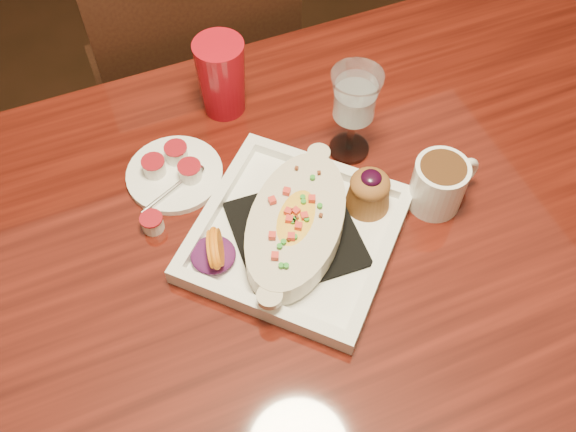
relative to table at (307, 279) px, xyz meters
name	(u,v)px	position (x,y,z in m)	size (l,w,h in m)	color
floor	(300,408)	(0.00, 0.00, -0.65)	(7.00, 7.00, 0.00)	black
table	(307,279)	(0.00, 0.00, 0.00)	(1.50, 0.90, 0.75)	#60170D
chair_far	(197,86)	(0.00, 0.63, -0.15)	(0.42, 0.42, 0.93)	black
plate	(301,226)	(0.00, 0.02, 0.13)	(0.39, 0.39, 0.08)	white
coffee_mug	(440,183)	(0.21, 0.00, 0.14)	(0.11, 0.08, 0.09)	white
goblet	(355,100)	(0.14, 0.15, 0.21)	(0.08, 0.08, 0.16)	silver
saucer	(174,172)	(-0.14, 0.20, 0.11)	(0.15, 0.15, 0.10)	white
creamer_loose	(152,223)	(-0.20, 0.12, 0.11)	(0.03, 0.03, 0.03)	white
red_tumbler	(222,77)	(-0.02, 0.31, 0.17)	(0.08, 0.08, 0.14)	#B30C1A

